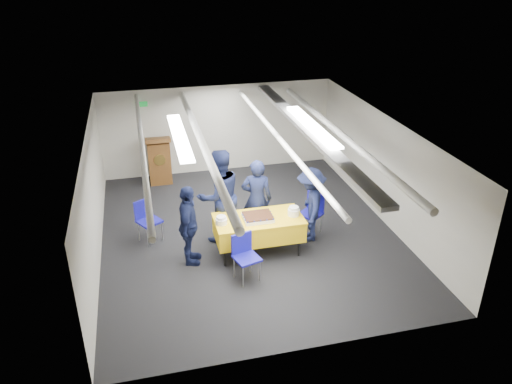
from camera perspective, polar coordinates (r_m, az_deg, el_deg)
ground at (r=10.55m, az=-0.85°, el=-4.73°), size 7.00×7.00×0.00m
room_shell at (r=10.14m, az=-0.92°, el=5.33°), size 6.00×7.00×2.30m
serving_table at (r=9.64m, az=0.31°, el=-4.09°), size 1.70×0.86×0.77m
sheet_cake at (r=9.47m, az=0.22°, el=-2.89°), size 0.57×0.44×0.10m
plate_stack_left at (r=9.33m, az=-3.99°, el=-3.26°), size 0.22×0.22×0.16m
plate_stack_right at (r=9.62m, az=4.32°, el=-2.22°), size 0.23×0.23×0.18m
podium at (r=12.82m, az=-10.98°, el=3.63°), size 0.62×0.53×1.25m
chair_near at (r=8.95m, az=-1.33°, el=-6.88°), size 0.52×0.52×0.87m
chair_right at (r=10.43m, az=6.50°, el=-1.96°), size 0.59×0.59×0.87m
chair_left at (r=10.33m, az=-12.41°, el=-2.73°), size 0.58×0.58×0.87m
sailor_a at (r=10.06m, az=0.07°, el=-0.80°), size 0.71×0.56×1.70m
sailor_b at (r=9.94m, az=-4.21°, el=-0.46°), size 1.12×0.99×1.95m
sailor_c at (r=9.31m, az=-7.70°, el=-3.86°), size 0.60×1.00×1.59m
sailor_d at (r=10.06m, az=6.24°, el=-1.46°), size 0.82×1.12×1.56m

